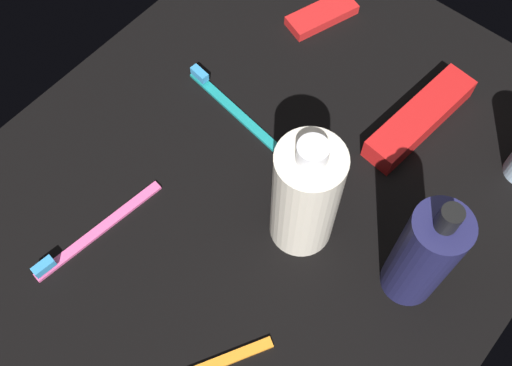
{
  "coord_description": "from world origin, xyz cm",
  "views": [
    {
      "loc": [
        -25.37,
        -21.48,
        66.98
      ],
      "look_at": [
        0.0,
        0.0,
        3.0
      ],
      "focal_mm": 42.26,
      "sensor_mm": 36.0,
      "label": 1
    }
  ],
  "objects_px": {
    "lotion_bottle": "(424,255)",
    "snack_bar_red": "(322,15)",
    "toothbrush_pink": "(91,235)",
    "bodywash_bottle": "(305,197)",
    "toothpaste_box_red": "(420,118)",
    "toothbrush_teal": "(231,106)"
  },
  "relations": [
    {
      "from": "toothbrush_pink",
      "to": "toothpaste_box_red",
      "type": "height_order",
      "value": "toothpaste_box_red"
    },
    {
      "from": "bodywash_bottle",
      "to": "toothpaste_box_red",
      "type": "height_order",
      "value": "bodywash_bottle"
    },
    {
      "from": "snack_bar_red",
      "to": "toothpaste_box_red",
      "type": "bearing_deg",
      "value": -89.07
    },
    {
      "from": "toothbrush_pink",
      "to": "toothpaste_box_red",
      "type": "relative_size",
      "value": 1.02
    },
    {
      "from": "toothbrush_teal",
      "to": "toothbrush_pink",
      "type": "bearing_deg",
      "value": 178.78
    },
    {
      "from": "toothbrush_pink",
      "to": "bodywash_bottle",
      "type": "bearing_deg",
      "value": -47.25
    },
    {
      "from": "lotion_bottle",
      "to": "toothpaste_box_red",
      "type": "relative_size",
      "value": 1.07
    },
    {
      "from": "bodywash_bottle",
      "to": "snack_bar_red",
      "type": "xyz_separation_m",
      "value": [
        0.28,
        0.18,
        -0.08
      ]
    },
    {
      "from": "toothbrush_teal",
      "to": "toothpaste_box_red",
      "type": "bearing_deg",
      "value": -55.75
    },
    {
      "from": "toothbrush_pink",
      "to": "snack_bar_red",
      "type": "distance_m",
      "value": 0.45
    },
    {
      "from": "toothpaste_box_red",
      "to": "toothbrush_pink",
      "type": "bearing_deg",
      "value": 156.94
    },
    {
      "from": "lotion_bottle",
      "to": "toothbrush_pink",
      "type": "height_order",
      "value": "lotion_bottle"
    },
    {
      "from": "toothpaste_box_red",
      "to": "snack_bar_red",
      "type": "height_order",
      "value": "toothpaste_box_red"
    },
    {
      "from": "toothbrush_teal",
      "to": "toothbrush_pink",
      "type": "xyz_separation_m",
      "value": [
        -0.25,
        0.01,
        0.0
      ]
    },
    {
      "from": "lotion_bottle",
      "to": "snack_bar_red",
      "type": "distance_m",
      "value": 0.41
    },
    {
      "from": "toothbrush_teal",
      "to": "toothpaste_box_red",
      "type": "height_order",
      "value": "toothpaste_box_red"
    },
    {
      "from": "lotion_bottle",
      "to": "toothpaste_box_red",
      "type": "distance_m",
      "value": 0.23
    },
    {
      "from": "toothpaste_box_red",
      "to": "toothbrush_teal",
      "type": "bearing_deg",
      "value": 129.69
    },
    {
      "from": "lotion_bottle",
      "to": "bodywash_bottle",
      "type": "distance_m",
      "value": 0.14
    },
    {
      "from": "lotion_bottle",
      "to": "toothpaste_box_red",
      "type": "height_order",
      "value": "lotion_bottle"
    },
    {
      "from": "toothbrush_teal",
      "to": "bodywash_bottle",
      "type": "bearing_deg",
      "value": -113.45
    },
    {
      "from": "toothbrush_pink",
      "to": "toothpaste_box_red",
      "type": "bearing_deg",
      "value": -28.5
    }
  ]
}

